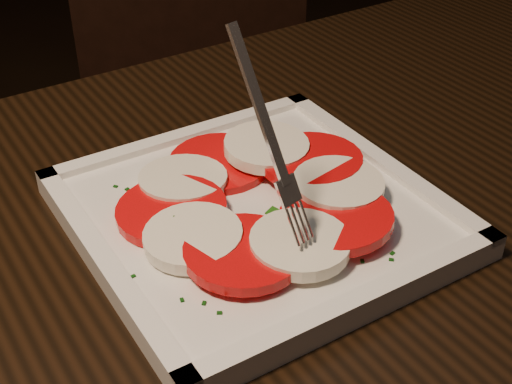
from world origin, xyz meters
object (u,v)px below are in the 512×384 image
chair (205,83)px  plate (256,216)px  table (401,329)px  fork (259,131)px

chair → plate: (-0.26, -0.64, 0.22)m
plate → chair: bearing=68.4°
table → fork: size_ratio=9.04×
plate → fork: 0.10m
chair → plate: bearing=-96.9°
chair → table: bearing=-87.6°
table → fork: 0.24m
table → fork: (-0.11, 0.04, 0.20)m
chair → fork: bearing=-97.1°
plate → fork: fork is taller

